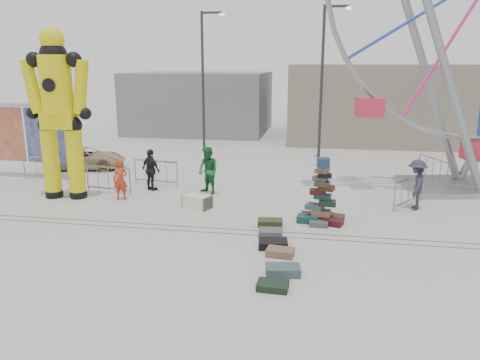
% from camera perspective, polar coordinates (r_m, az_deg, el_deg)
% --- Properties ---
extents(ground, '(90.00, 90.00, 0.00)m').
position_cam_1_polar(ground, '(14.03, -3.46, -7.30)').
color(ground, '#9E9E99').
rests_on(ground, ground).
extents(track_line_near, '(40.00, 0.04, 0.01)m').
position_cam_1_polar(track_line_near, '(14.58, -2.92, -6.44)').
color(track_line_near, '#47443F').
rests_on(track_line_near, ground).
extents(track_line_far, '(40.00, 0.04, 0.01)m').
position_cam_1_polar(track_line_far, '(14.94, -2.58, -5.91)').
color(track_line_far, '#47443F').
rests_on(track_line_far, ground).
extents(building_right, '(12.00, 8.00, 5.00)m').
position_cam_1_polar(building_right, '(33.04, 16.88, 8.99)').
color(building_right, gray).
rests_on(building_right, ground).
extents(building_left, '(10.00, 8.00, 4.40)m').
position_cam_1_polar(building_left, '(35.98, -4.84, 9.44)').
color(building_left, gray).
rests_on(building_left, ground).
extents(lamp_post_right, '(1.41, 0.25, 8.00)m').
position_cam_1_polar(lamp_post_right, '(25.71, 10.17, 12.50)').
color(lamp_post_right, '#2D2D30').
rests_on(lamp_post_right, ground).
extents(lamp_post_left, '(1.41, 0.25, 8.00)m').
position_cam_1_polar(lamp_post_left, '(28.57, -4.38, 12.82)').
color(lamp_post_left, '#2D2D30').
rests_on(lamp_post_left, ground).
extents(suitcase_tower, '(1.59, 1.34, 2.17)m').
position_cam_1_polar(suitcase_tower, '(15.57, 9.88, -2.94)').
color(suitcase_tower, '#164344').
rests_on(suitcase_tower, ground).
extents(crash_test_dummy, '(2.62, 1.15, 6.58)m').
position_cam_1_polar(crash_test_dummy, '(18.90, -21.27, 8.16)').
color(crash_test_dummy, black).
rests_on(crash_test_dummy, ground).
extents(banner_scaffold, '(4.66, 0.91, 3.36)m').
position_cam_1_polar(banner_scaffold, '(22.96, -24.89, 6.34)').
color(banner_scaffold, gray).
rests_on(banner_scaffold, ground).
extents(steamer_trunk, '(1.14, 0.92, 0.46)m').
position_cam_1_polar(steamer_trunk, '(17.00, -5.24, -2.65)').
color(steamer_trunk, silver).
rests_on(steamer_trunk, ground).
extents(row_case_0, '(0.83, 0.55, 0.23)m').
position_cam_1_polar(row_case_0, '(15.11, 3.70, -5.24)').
color(row_case_0, '#34361B').
rests_on(row_case_0, ground).
extents(row_case_1, '(0.76, 0.60, 0.19)m').
position_cam_1_polar(row_case_1, '(14.34, 3.75, -6.42)').
color(row_case_1, '#4F5256').
rests_on(row_case_1, ground).
extents(row_case_2, '(0.89, 0.68, 0.22)m').
position_cam_1_polar(row_case_2, '(13.46, 4.05, -7.77)').
color(row_case_2, black).
rests_on(row_case_2, ground).
extents(row_case_3, '(0.79, 0.55, 0.21)m').
position_cam_1_polar(row_case_3, '(12.92, 4.92, -8.77)').
color(row_case_3, brown).
rests_on(row_case_3, ground).
extents(row_case_4, '(0.93, 0.65, 0.22)m').
position_cam_1_polar(row_case_4, '(11.87, 5.25, -10.90)').
color(row_case_4, '#3F545B').
rests_on(row_case_4, ground).
extents(row_case_5, '(0.75, 0.54, 0.17)m').
position_cam_1_polar(row_case_5, '(11.16, 4.01, -12.74)').
color(row_case_5, black).
rests_on(row_case_5, ground).
extents(barricade_dummy_a, '(1.92, 0.76, 1.10)m').
position_cam_1_polar(barricade_dummy_a, '(22.72, -22.38, 1.45)').
color(barricade_dummy_a, gray).
rests_on(barricade_dummy_a, ground).
extents(barricade_dummy_b, '(1.99, 0.42, 1.10)m').
position_cam_1_polar(barricade_dummy_b, '(19.53, -15.74, 0.06)').
color(barricade_dummy_b, gray).
rests_on(barricade_dummy_b, ground).
extents(barricade_dummy_c, '(1.99, 0.38, 1.10)m').
position_cam_1_polar(barricade_dummy_c, '(20.33, -10.21, 0.91)').
color(barricade_dummy_c, gray).
rests_on(barricade_dummy_c, ground).
extents(barricade_wheel_front, '(1.28, 1.66, 1.10)m').
position_cam_1_polar(barricade_wheel_front, '(18.13, 19.85, -1.33)').
color(barricade_wheel_front, gray).
rests_on(barricade_wheel_front, ground).
extents(barricade_wheel_back, '(0.88, 1.88, 1.10)m').
position_cam_1_polar(barricade_wheel_back, '(22.21, 22.45, 1.17)').
color(barricade_wheel_back, gray).
rests_on(barricade_wheel_back, ground).
extents(pedestrian_red, '(0.58, 0.38, 1.58)m').
position_cam_1_polar(pedestrian_red, '(18.38, -14.37, 0.05)').
color(pedestrian_red, '#B7371A').
rests_on(pedestrian_red, ground).
extents(pedestrian_green, '(1.16, 1.11, 1.89)m').
position_cam_1_polar(pedestrian_green, '(18.64, -3.90, 1.15)').
color(pedestrian_green, '#19642A').
rests_on(pedestrian_green, ground).
extents(pedestrian_black, '(1.08, 0.86, 1.72)m').
position_cam_1_polar(pedestrian_black, '(19.45, -10.80, 1.22)').
color(pedestrian_black, black).
rests_on(pedestrian_black, ground).
extents(pedestrian_grey, '(0.92, 1.29, 1.81)m').
position_cam_1_polar(pedestrian_grey, '(17.80, 20.71, -0.51)').
color(pedestrian_grey, '#2C2937').
rests_on(pedestrian_grey, ground).
extents(parked_suv, '(4.12, 2.54, 1.07)m').
position_cam_1_polar(parked_suv, '(24.36, -18.37, 2.55)').
color(parked_suv, tan).
rests_on(parked_suv, ground).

